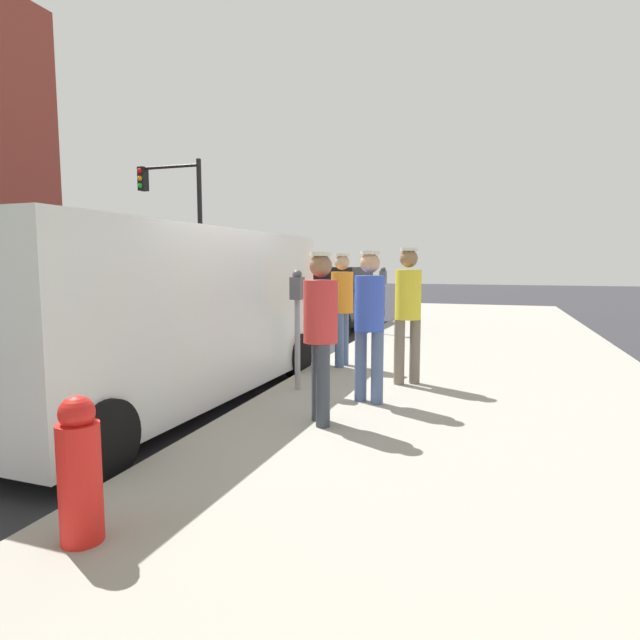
% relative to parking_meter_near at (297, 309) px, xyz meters
% --- Properties ---
extents(ground_plane, '(80.00, 80.00, 0.00)m').
position_rel_parking_meter_near_xyz_m(ground_plane, '(-1.35, -0.87, -1.18)').
color(ground_plane, '#2D2D33').
extents(sidewalk_slab, '(5.00, 32.00, 0.15)m').
position_rel_parking_meter_near_xyz_m(sidewalk_slab, '(2.15, -0.87, -1.11)').
color(sidewalk_slab, '#9E998E').
rests_on(sidewalk_slab, ground).
extents(parking_meter_near, '(0.14, 0.18, 1.52)m').
position_rel_parking_meter_near_xyz_m(parking_meter_near, '(0.00, 0.00, 0.00)').
color(parking_meter_near, gray).
rests_on(parking_meter_near, sidewalk_slab).
extents(parking_meter_far, '(0.14, 0.18, 1.52)m').
position_rel_parking_meter_near_xyz_m(parking_meter_far, '(0.00, 5.50, 0.00)').
color(parking_meter_far, gray).
rests_on(parking_meter_far, sidewalk_slab).
extents(pedestrian_in_blue, '(0.35, 0.34, 1.74)m').
position_rel_parking_meter_near_xyz_m(pedestrian_in_blue, '(1.00, -0.33, -0.03)').
color(pedestrian_in_blue, '#4C608C').
rests_on(pedestrian_in_blue, sidewalk_slab).
extents(pedestrian_in_red, '(0.34, 0.34, 1.71)m').
position_rel_parking_meter_near_xyz_m(pedestrian_in_red, '(0.72, -1.26, -0.05)').
color(pedestrian_in_red, '#383D47').
rests_on(pedestrian_in_red, sidewalk_slab).
extents(pedestrian_in_orange, '(0.34, 0.36, 1.75)m').
position_rel_parking_meter_near_xyz_m(pedestrian_in_orange, '(0.12, 1.64, -0.02)').
color(pedestrian_in_orange, '#4C608C').
rests_on(pedestrian_in_orange, sidewalk_slab).
extents(pedestrian_in_yellow, '(0.34, 0.34, 1.80)m').
position_rel_parking_meter_near_xyz_m(pedestrian_in_yellow, '(1.27, 0.74, 0.01)').
color(pedestrian_in_yellow, '#726656').
rests_on(pedestrian_in_yellow, sidewalk_slab).
extents(parked_van, '(2.28, 5.27, 2.15)m').
position_rel_parking_meter_near_xyz_m(parked_van, '(-1.50, -0.74, -0.03)').
color(parked_van, white).
rests_on(parked_van, ground).
extents(parked_sedan_ahead, '(2.14, 4.49, 1.65)m').
position_rel_parking_meter_near_xyz_m(parked_sedan_ahead, '(-1.74, 7.38, -0.43)').
color(parked_sedan_ahead, black).
rests_on(parked_sedan_ahead, ground).
extents(traffic_light_corner, '(2.48, 0.42, 5.20)m').
position_rel_parking_meter_near_xyz_m(traffic_light_corner, '(-7.90, 9.55, 2.34)').
color(traffic_light_corner, black).
rests_on(traffic_light_corner, ground).
extents(fire_hydrant, '(0.24, 0.24, 0.86)m').
position_rel_parking_meter_near_xyz_m(fire_hydrant, '(0.10, -3.82, -0.61)').
color(fire_hydrant, red).
rests_on(fire_hydrant, sidewalk_slab).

